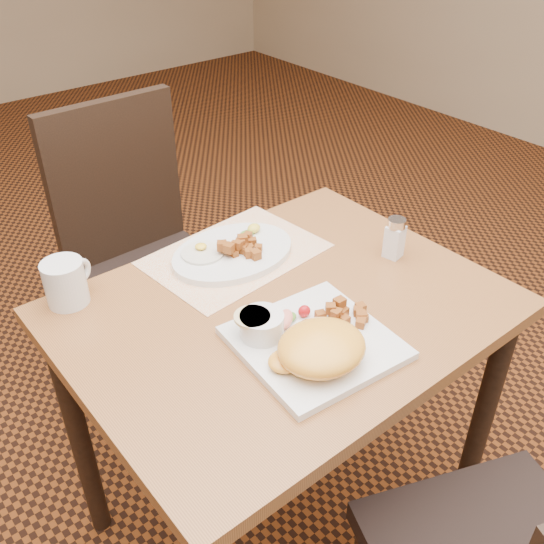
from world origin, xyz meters
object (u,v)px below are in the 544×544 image
at_px(plate_square, 314,343).
at_px(coffee_mug, 66,282).
at_px(salt_shaker, 395,237).
at_px(plate_oval, 233,253).
at_px(table, 283,344).
at_px(chair_far, 142,246).

height_order(plate_square, coffee_mug, coffee_mug).
bearing_deg(salt_shaker, coffee_mug, 154.74).
height_order(salt_shaker, coffee_mug, salt_shaker).
relative_size(plate_square, coffee_mug, 2.45).
distance_m(plate_oval, coffee_mug, 0.38).
xyz_separation_m(table, chair_far, (0.03, 0.71, -0.10)).
bearing_deg(plate_square, table, 74.35).
bearing_deg(chair_far, plate_oval, 88.80).
distance_m(chair_far, coffee_mug, 0.62).
bearing_deg(plate_square, coffee_mug, 125.20).
height_order(chair_far, plate_oval, chair_far).
xyz_separation_m(plate_oval, coffee_mug, (-0.37, 0.08, 0.04)).
distance_m(plate_oval, salt_shaker, 0.38).
bearing_deg(coffee_mug, table, -40.86).
relative_size(table, coffee_mug, 7.86).
bearing_deg(plate_oval, plate_square, -100.39).
distance_m(plate_square, plate_oval, 0.36).
xyz_separation_m(chair_far, coffee_mug, (-0.37, -0.42, 0.26)).
distance_m(chair_far, plate_square, 0.88).
distance_m(plate_square, coffee_mug, 0.53).
distance_m(chair_far, salt_shaker, 0.83).
bearing_deg(salt_shaker, plate_square, -161.63).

